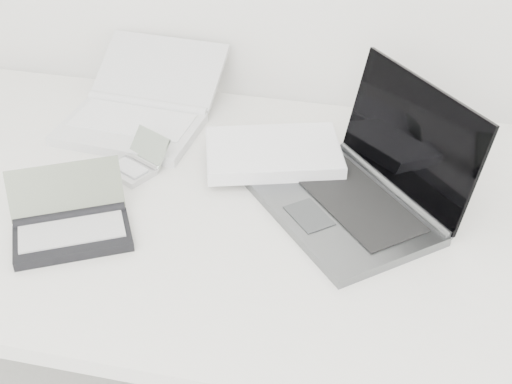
% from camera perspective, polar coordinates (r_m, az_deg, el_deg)
% --- Properties ---
extents(desk, '(1.60, 0.80, 0.73)m').
position_cam_1_polar(desk, '(1.29, 1.69, -2.99)').
color(desk, white).
rests_on(desk, ground).
extents(laptop_large, '(0.52, 0.43, 0.22)m').
position_cam_1_polar(laptop_large, '(1.30, 5.69, 1.42)').
color(laptop_large, '#5D5F62').
rests_on(laptop_large, desk).
extents(netbook_open_white, '(0.30, 0.36, 0.11)m').
position_cam_1_polar(netbook_open_white, '(1.53, -9.34, 6.40)').
color(netbook_open_white, silver).
rests_on(netbook_open_white, desk).
extents(pda_silver, '(0.12, 0.13, 0.06)m').
position_cam_1_polar(pda_silver, '(1.38, -9.59, 2.22)').
color(pda_silver, silver).
rests_on(pda_silver, desk).
extents(palmtop_charcoal, '(0.24, 0.22, 0.10)m').
position_cam_1_polar(palmtop_charcoal, '(1.24, -14.59, -2.56)').
color(palmtop_charcoal, black).
rests_on(palmtop_charcoal, desk).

